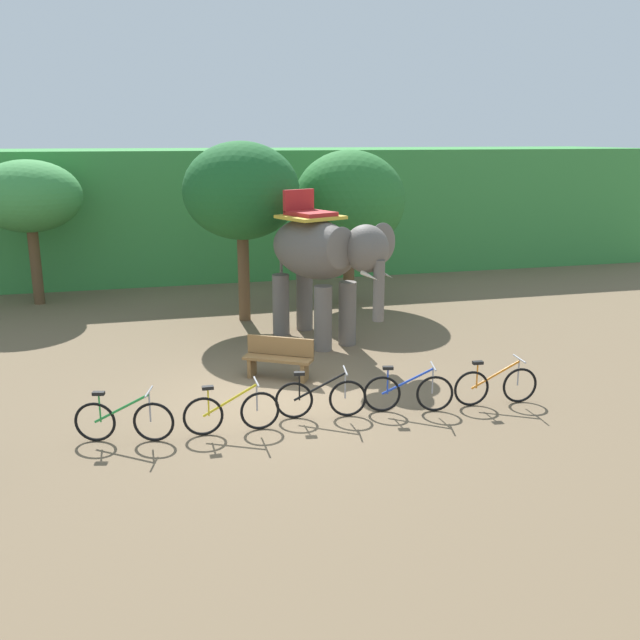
% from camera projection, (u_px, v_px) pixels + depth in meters
% --- Properties ---
extents(ground_plane, '(80.00, 80.00, 0.00)m').
position_uv_depth(ground_plane, '(273.00, 399.00, 13.85)').
color(ground_plane, brown).
extents(foliage_hedge, '(36.00, 6.00, 4.59)m').
position_uv_depth(foliage_hedge, '(202.00, 210.00, 26.84)').
color(foliage_hedge, '#3D8E42').
rests_on(foliage_hedge, ground).
extents(tree_left, '(3.13, 3.13, 4.41)m').
position_uv_depth(tree_left, '(29.00, 197.00, 20.93)').
color(tree_left, brown).
rests_on(tree_left, ground).
extents(tree_center_left, '(3.18, 3.18, 4.96)m').
position_uv_depth(tree_center_left, '(241.00, 192.00, 18.92)').
color(tree_center_left, brown).
rests_on(tree_center_left, ground).
extents(tree_center, '(3.38, 3.38, 4.69)m').
position_uv_depth(tree_center, '(350.00, 201.00, 21.13)').
color(tree_center, brown).
rests_on(tree_center, ground).
extents(elephant, '(2.93, 4.18, 3.78)m').
position_uv_depth(elephant, '(321.00, 256.00, 17.16)').
color(elephant, '#665E56').
rests_on(elephant, ground).
extents(bike_green, '(1.67, 0.60, 0.92)m').
position_uv_depth(bike_green, '(124.00, 420.00, 11.86)').
color(bike_green, black).
rests_on(bike_green, ground).
extents(bike_yellow, '(1.71, 0.52, 0.92)m').
position_uv_depth(bike_yellow, '(232.00, 412.00, 12.21)').
color(bike_yellow, black).
rests_on(bike_yellow, ground).
extents(bike_black, '(1.70, 0.52, 0.92)m').
position_uv_depth(bike_black, '(321.00, 398.00, 12.87)').
color(bike_black, black).
rests_on(bike_black, ground).
extents(bike_blue, '(1.67, 0.59, 0.92)m').
position_uv_depth(bike_blue, '(408.00, 392.00, 13.15)').
color(bike_blue, black).
rests_on(bike_blue, ground).
extents(bike_orange, '(1.71, 0.52, 0.92)m').
position_uv_depth(bike_orange, '(496.00, 385.00, 13.51)').
color(bike_orange, black).
rests_on(bike_orange, ground).
extents(wooden_bench, '(1.50, 1.12, 0.89)m').
position_uv_depth(wooden_bench, '(279.00, 357.00, 14.97)').
color(wooden_bench, brown).
rests_on(wooden_bench, ground).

